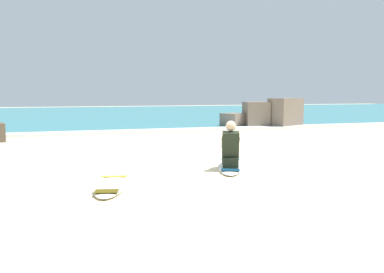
{
  "coord_description": "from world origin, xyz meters",
  "views": [
    {
      "loc": [
        -2.36,
        -7.82,
        1.59
      ],
      "look_at": [
        0.49,
        1.21,
        0.55
      ],
      "focal_mm": 37.41,
      "sensor_mm": 36.0,
      "label": 1
    }
  ],
  "objects": [
    {
      "name": "surfboard_main",
      "position": [
        0.98,
        0.01,
        0.04
      ],
      "size": [
        1.32,
        2.17,
        0.08
      ],
      "color": "white",
      "rests_on": "ground"
    },
    {
      "name": "sea",
      "position": [
        0.0,
        21.6,
        0.05
      ],
      "size": [
        80.0,
        28.0,
        0.1
      ],
      "primitive_type": "cube",
      "color": "teal",
      "rests_on": "ground"
    },
    {
      "name": "ground_plane",
      "position": [
        0.0,
        0.0,
        0.0
      ],
      "size": [
        80.0,
        80.0,
        0.0
      ],
      "primitive_type": "plane",
      "color": "beige"
    },
    {
      "name": "surfer_seated",
      "position": [
        0.86,
        -0.26,
        0.44
      ],
      "size": [
        0.56,
        0.77,
        0.95
      ],
      "color": "black",
      "rests_on": "surfboard_main"
    },
    {
      "name": "surfboard_spare_near",
      "position": [
        -1.67,
        -1.06,
        0.04
      ],
      "size": [
        0.91,
        1.91,
        0.08
      ],
      "color": "#EFE5C6",
      "rests_on": "ground"
    },
    {
      "name": "breaking_foam",
      "position": [
        0.0,
        7.9,
        0.06
      ],
      "size": [
        80.0,
        0.9,
        0.11
      ],
      "primitive_type": "cube",
      "color": "white",
      "rests_on": "ground"
    },
    {
      "name": "rock_outcrop_distant",
      "position": [
        6.46,
        8.51,
        0.59
      ],
      "size": [
        3.84,
        1.92,
        1.34
      ],
      "color": "#756656",
      "rests_on": "ground"
    }
  ]
}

